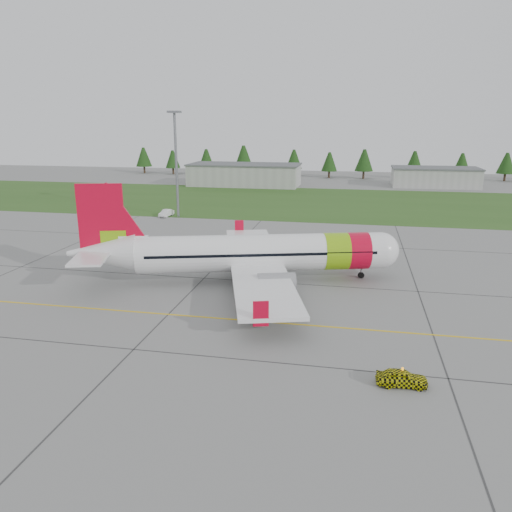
# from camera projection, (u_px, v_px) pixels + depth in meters

# --- Properties ---
(ground) EXTENTS (320.00, 320.00, 0.00)m
(ground) POSITION_uv_depth(u_px,v_px,m) (313.00, 366.00, 38.84)
(ground) COLOR gray
(ground) RESTS_ON ground
(aircraft) EXTENTS (38.06, 35.92, 11.80)m
(aircraft) POSITION_uv_depth(u_px,v_px,m) (253.00, 253.00, 58.76)
(aircraft) COLOR white
(aircraft) RESTS_ON ground
(follow_me_car) EXTENTS (1.33, 1.54, 3.65)m
(follow_me_car) POSITION_uv_depth(u_px,v_px,m) (403.00, 363.00, 35.51)
(follow_me_car) COLOR #ECEC0D
(follow_me_car) RESTS_ON ground
(service_van) EXTENTS (1.62, 1.55, 4.26)m
(service_van) POSITION_uv_depth(u_px,v_px,m) (166.00, 206.00, 99.46)
(service_van) COLOR white
(service_van) RESTS_ON ground
(grass_strip) EXTENTS (320.00, 50.00, 0.03)m
(grass_strip) POSITION_uv_depth(u_px,v_px,m) (344.00, 203.00, 116.46)
(grass_strip) COLOR #30561E
(grass_strip) RESTS_ON ground
(taxi_guideline) EXTENTS (120.00, 0.25, 0.02)m
(taxi_guideline) POSITION_uv_depth(u_px,v_px,m) (321.00, 326.00, 46.41)
(taxi_guideline) COLOR gold
(taxi_guideline) RESTS_ON ground
(hangar_west) EXTENTS (32.00, 14.00, 6.00)m
(hangar_west) POSITION_uv_depth(u_px,v_px,m) (245.00, 175.00, 147.86)
(hangar_west) COLOR #A8A8A3
(hangar_west) RESTS_ON ground
(hangar_east) EXTENTS (24.00, 12.00, 5.20)m
(hangar_east) POSITION_uv_depth(u_px,v_px,m) (435.00, 178.00, 145.13)
(hangar_east) COLOR #A8A8A3
(hangar_east) RESTS_ON ground
(floodlight_mast) EXTENTS (0.50, 0.50, 20.00)m
(floodlight_mast) POSITION_uv_depth(u_px,v_px,m) (176.00, 166.00, 97.19)
(floodlight_mast) COLOR slate
(floodlight_mast) RESTS_ON ground
(treeline) EXTENTS (160.00, 8.00, 10.00)m
(treeline) POSITION_uv_depth(u_px,v_px,m) (349.00, 163.00, 168.17)
(treeline) COLOR #1C3F14
(treeline) RESTS_ON ground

